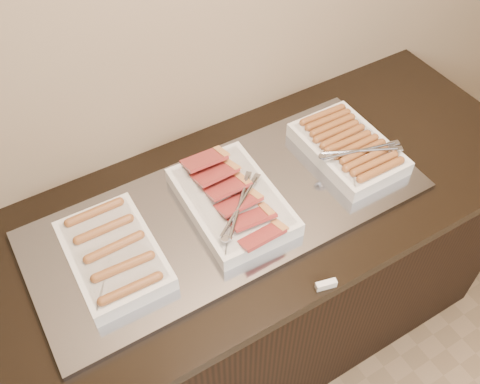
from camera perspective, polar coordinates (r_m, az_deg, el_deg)
name	(u,v)px	position (r m, az deg, el deg)	size (l,w,h in m)	color
counter	(236,286)	(1.99, -0.39, -10.03)	(2.06, 0.76, 0.90)	black
warming_tray	(229,210)	(1.61, -1.15, -1.92)	(1.20, 0.50, 0.02)	#9698A3
dish_left	(114,254)	(1.51, -13.34, -6.46)	(0.23, 0.35, 0.07)	silver
dish_center	(232,201)	(1.58, -0.84, -0.94)	(0.27, 0.41, 0.09)	silver
dish_right	(349,147)	(1.77, 11.52, 4.70)	(0.27, 0.36, 0.08)	silver
label_holder	(326,285)	(1.48, 9.16, -9.74)	(0.06, 0.02, 0.02)	silver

